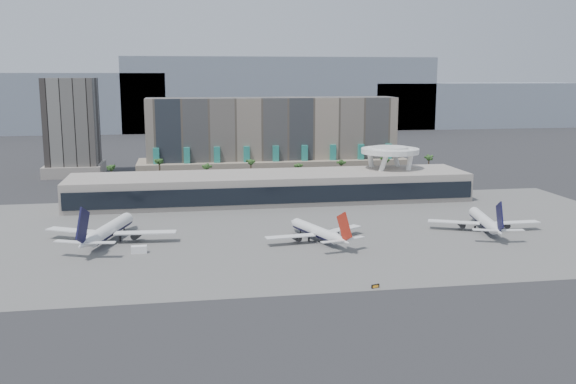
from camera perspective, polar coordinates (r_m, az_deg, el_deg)
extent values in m
plane|color=#232326|center=(172.25, 3.71, -7.85)|extent=(900.00, 900.00, 0.00)
cube|color=#5B5B59|center=(224.04, 0.48, -3.50)|extent=(260.00, 130.00, 0.06)
cube|color=gray|center=(645.45, -22.47, 7.30)|extent=(260.00, 60.00, 55.00)
cube|color=gray|center=(636.97, -0.73, 8.73)|extent=(300.00, 60.00, 70.00)
cube|color=gray|center=(696.83, 15.89, 7.45)|extent=(220.00, 60.00, 45.00)
cube|color=gray|center=(339.14, -1.39, 4.85)|extent=(130.00, 22.00, 42.00)
cube|color=tan|center=(339.10, -1.33, 2.13)|extent=(140.00, 30.00, 10.00)
cube|color=teal|center=(325.44, -11.60, 2.28)|extent=(3.00, 2.00, 18.00)
cube|color=teal|center=(325.23, -8.96, 2.36)|extent=(3.00, 2.00, 18.00)
cube|color=teal|center=(325.72, -6.32, 2.44)|extent=(3.00, 2.00, 18.00)
cube|color=teal|center=(326.89, -3.69, 2.51)|extent=(3.00, 2.00, 18.00)
cube|color=teal|center=(328.75, -1.09, 2.57)|extent=(3.00, 2.00, 18.00)
cube|color=teal|center=(331.27, 1.48, 2.63)|extent=(3.00, 2.00, 18.00)
cube|color=teal|center=(334.45, 4.01, 2.68)|extent=(3.00, 2.00, 18.00)
cube|color=teal|center=(338.26, 6.48, 2.73)|extent=(3.00, 2.00, 18.00)
cube|color=teal|center=(342.69, 8.90, 2.77)|extent=(3.00, 2.00, 18.00)
cube|color=black|center=(364.65, -18.62, 5.49)|extent=(26.00, 26.00, 52.00)
cube|color=#B6ACA0|center=(367.14, -18.42, 1.92)|extent=(30.00, 30.00, 6.00)
cube|color=#B6ACA0|center=(275.97, -1.51, 0.42)|extent=(170.00, 32.00, 12.00)
cube|color=black|center=(260.29, -1.01, -0.30)|extent=(168.00, 0.60, 7.00)
cube|color=black|center=(274.80, -1.52, 1.91)|extent=(170.00, 12.00, 2.50)
cylinder|color=white|center=(301.57, 9.78, 2.09)|extent=(6.98, 6.99, 21.89)
cylinder|color=white|center=(297.62, 7.46, 2.05)|extent=(6.98, 6.99, 21.89)
cylinder|color=white|center=(285.61, 8.21, 1.68)|extent=(6.98, 6.99, 21.89)
cylinder|color=white|center=(289.73, 10.61, 1.73)|extent=(6.98, 6.99, 21.89)
cylinder|color=white|center=(292.38, 9.06, 3.63)|extent=(26.00, 26.00, 2.20)
cylinder|color=white|center=(292.23, 9.07, 3.89)|extent=(16.00, 16.00, 1.20)
cylinder|color=brown|center=(309.51, -15.39, 1.14)|extent=(0.70, 0.70, 12.00)
sphere|color=#2A4F1F|center=(308.67, -15.44, 2.19)|extent=(2.80, 2.80, 2.80)
cylinder|color=brown|center=(308.01, -11.32, 1.27)|extent=(0.70, 0.70, 12.00)
sphere|color=#2A4F1F|center=(307.18, -11.35, 2.32)|extent=(2.80, 2.80, 2.80)
cylinder|color=brown|center=(308.09, -7.22, 1.39)|extent=(0.70, 0.70, 12.00)
sphere|color=#2A4F1F|center=(307.25, -7.25, 2.44)|extent=(2.80, 2.80, 2.80)
cylinder|color=brown|center=(309.62, -3.34, 1.50)|extent=(0.70, 0.70, 12.00)
sphere|color=#2A4F1F|center=(308.79, -3.35, 2.55)|extent=(2.80, 2.80, 2.80)
cylinder|color=brown|center=(312.91, 0.85, 1.62)|extent=(0.70, 0.70, 12.00)
sphere|color=#2A4F1F|center=(312.09, 0.86, 2.65)|extent=(2.80, 2.80, 2.80)
cylinder|color=brown|center=(317.59, 4.76, 1.71)|extent=(0.70, 0.70, 12.00)
sphere|color=#2A4F1F|center=(316.78, 4.78, 2.73)|extent=(2.80, 2.80, 2.80)
cylinder|color=brown|center=(323.70, 8.54, 1.80)|extent=(0.70, 0.70, 12.00)
sphere|color=#2A4F1F|center=(322.91, 8.57, 2.80)|extent=(2.80, 2.80, 2.80)
cylinder|color=brown|center=(331.53, 12.32, 1.87)|extent=(0.70, 0.70, 12.00)
sphere|color=#2A4F1F|center=(330.75, 12.36, 2.85)|extent=(2.80, 2.80, 2.80)
cylinder|color=white|center=(218.79, -15.48, -3.17)|extent=(12.43, 29.95, 4.38)
cylinder|color=black|center=(218.82, -15.47, -3.21)|extent=(12.19, 29.35, 4.30)
cone|color=white|center=(234.35, -13.93, -2.20)|extent=(5.57, 5.95, 4.38)
cone|color=white|center=(201.46, -17.51, -4.34)|extent=(6.93, 10.69, 4.38)
cube|color=white|center=(222.70, -18.46, -3.27)|extent=(19.48, 13.12, 0.38)
cube|color=white|center=(213.78, -12.57, -3.53)|extent=(19.98, 5.73, 0.38)
cylinder|color=black|center=(222.09, -17.61, -3.55)|extent=(3.52, 4.88, 2.41)
cylinder|color=black|center=(215.62, -13.34, -3.75)|extent=(3.52, 4.88, 2.41)
cube|color=black|center=(198.67, -17.79, -2.87)|extent=(3.26, 9.72, 11.54)
cube|color=white|center=(202.40, -18.92, -4.20)|extent=(8.99, 5.76, 0.27)
cube|color=white|center=(198.42, -16.34, -4.34)|extent=(9.02, 3.60, 0.27)
cylinder|color=black|center=(230.04, -14.37, -3.24)|extent=(0.55, 0.55, 1.75)
cylinder|color=black|center=(219.84, -16.39, -3.97)|extent=(0.77, 0.77, 1.75)
cylinder|color=black|center=(217.25, -14.68, -4.06)|extent=(0.77, 0.77, 1.75)
cylinder|color=white|center=(211.62, 2.41, -3.45)|extent=(11.49, 24.25, 3.58)
cylinder|color=black|center=(211.65, 2.41, -3.48)|extent=(11.26, 23.76, 3.51)
cone|color=white|center=(223.37, 0.54, -2.70)|extent=(4.72, 4.99, 3.58)
cone|color=white|center=(198.66, 4.79, -4.32)|extent=(6.06, 8.80, 3.58)
cube|color=white|center=(206.18, 0.20, -3.97)|extent=(16.45, 5.63, 0.31)
cube|color=white|center=(216.18, 4.77, -3.32)|extent=(15.63, 11.46, 0.31)
cylinder|color=black|center=(208.06, 0.78, -4.09)|extent=(3.05, 4.03, 1.97)
cylinder|color=black|center=(215.32, 4.10, -3.62)|extent=(3.05, 4.03, 1.97)
cube|color=#9F2012|center=(196.45, 5.03, -3.09)|extent=(3.12, 7.82, 9.43)
cube|color=white|center=(195.67, 3.95, -4.40)|extent=(7.42, 3.35, 0.22)
cube|color=white|center=(200.04, 5.90, -4.10)|extent=(7.27, 5.05, 0.22)
cylinder|color=black|center=(220.18, 1.11, -3.56)|extent=(0.45, 0.45, 1.43)
cylinder|color=black|center=(210.06, 1.86, -4.26)|extent=(0.63, 0.63, 1.43)
cylinder|color=black|center=(212.97, 3.19, -4.06)|extent=(0.63, 0.63, 1.43)
cylinder|color=white|center=(235.77, 16.99, -2.39)|extent=(9.10, 26.66, 3.87)
cylinder|color=black|center=(235.80, 16.99, -2.43)|extent=(8.92, 26.13, 3.80)
cone|color=white|center=(250.09, 16.11, -1.63)|extent=(4.67, 5.05, 3.87)
cone|color=white|center=(219.68, 18.13, -3.30)|extent=(5.55, 9.32, 3.87)
cube|color=white|center=(232.44, 14.51, -2.59)|extent=(17.53, 10.53, 0.34)
cube|color=white|center=(237.98, 19.52, -2.57)|extent=(17.46, 4.00, 0.34)
cylinder|color=black|center=(233.76, 15.17, -2.80)|extent=(2.87, 4.22, 2.13)
cylinder|color=black|center=(237.78, 18.81, -2.77)|extent=(2.87, 4.22, 2.13)
cube|color=black|center=(217.23, 18.31, -2.10)|extent=(2.24, 8.71, 10.20)
cube|color=white|center=(217.49, 17.10, -3.25)|extent=(8.01, 4.60, 0.24)
cube|color=white|center=(219.93, 19.30, -3.23)|extent=(7.87, 2.61, 0.24)
cylinder|color=black|center=(246.07, 16.35, -2.48)|extent=(0.48, 0.48, 1.55)
cylinder|color=black|center=(234.67, 16.29, -3.09)|extent=(0.68, 0.68, 1.55)
cylinder|color=black|center=(236.28, 17.74, -3.08)|extent=(0.68, 0.68, 1.55)
cube|color=white|center=(202.00, -13.10, -5.00)|extent=(4.77, 2.44, 2.30)
cube|color=white|center=(213.60, 4.13, -4.01)|extent=(3.53, 2.84, 1.58)
cube|color=black|center=(167.25, 7.77, -8.30)|extent=(2.30, 0.99, 1.05)
cube|color=orange|center=(167.08, 7.79, -8.32)|extent=(1.62, 0.55, 0.63)
cylinder|color=black|center=(167.08, 7.49, -8.39)|extent=(0.13, 0.13, 0.63)
cylinder|color=black|center=(167.56, 8.05, -8.35)|extent=(0.13, 0.13, 0.63)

